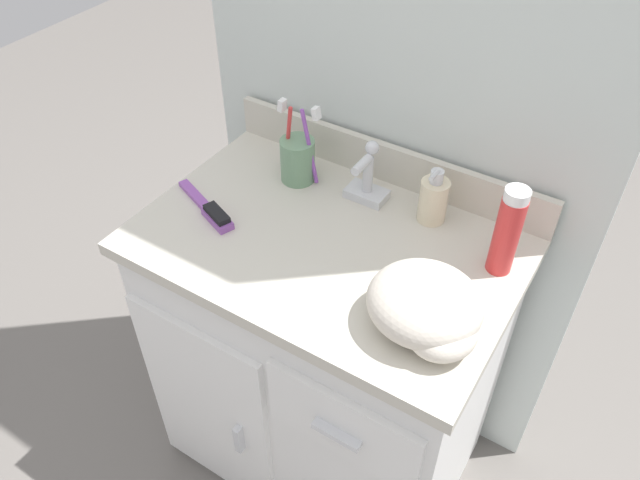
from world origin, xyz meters
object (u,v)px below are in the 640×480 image
(hand_towel, at_px, (428,309))
(soap_dispenser, at_px, (433,199))
(toothbrush_cup, at_px, (298,159))
(hairbrush, at_px, (211,210))
(shaving_cream_can, at_px, (507,232))

(hand_towel, bearing_deg, soap_dispenser, 113.08)
(toothbrush_cup, xyz_separation_m, hairbrush, (-0.09, -0.20, -0.04))
(shaving_cream_can, bearing_deg, hand_towel, -104.79)
(hairbrush, bearing_deg, toothbrush_cup, 88.90)
(toothbrush_cup, bearing_deg, soap_dispenser, 5.78)
(soap_dispenser, bearing_deg, shaving_cream_can, -21.04)
(toothbrush_cup, bearing_deg, hand_towel, -29.47)
(soap_dispenser, distance_m, hand_towel, 0.30)
(toothbrush_cup, relative_size, shaving_cream_can, 1.03)
(toothbrush_cup, relative_size, hand_towel, 0.94)
(soap_dispenser, distance_m, shaving_cream_can, 0.19)
(toothbrush_cup, height_order, soap_dispenser, toothbrush_cup)
(toothbrush_cup, xyz_separation_m, hand_towel, (0.43, -0.24, -0.01))
(soap_dispenser, relative_size, hand_towel, 0.61)
(shaving_cream_can, bearing_deg, soap_dispenser, 158.96)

